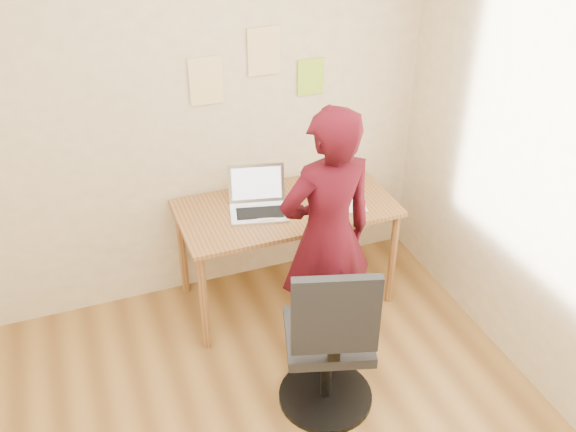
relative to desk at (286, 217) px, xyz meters
name	(u,v)px	position (x,y,z in m)	size (l,w,h in m)	color
room	(251,274)	(-0.66, -1.38, 0.70)	(3.58, 3.58, 2.78)	brown
desk	(286,217)	(0.00, 0.00, 0.00)	(1.40, 0.70, 0.74)	#9E6436
laptop	(258,202)	(-0.18, 0.02, 0.14)	(0.43, 0.40, 0.26)	silver
paper_sheet	(347,201)	(0.40, -0.08, 0.09)	(0.21, 0.30, 0.00)	white
phone	(336,214)	(0.26, -0.21, 0.09)	(0.07, 0.12, 0.01)	black
wall_note_left	(206,81)	(-0.39, 0.36, 0.86)	(0.21, 0.00, 0.30)	#F2D690
wall_note_mid	(264,51)	(-0.01, 0.36, 1.00)	(0.21, 0.00, 0.30)	#F2D690
wall_note_right	(311,77)	(0.30, 0.36, 0.80)	(0.18, 0.00, 0.24)	#A0D930
office_chair	(329,349)	(-0.13, -1.02, -0.21)	(0.57, 0.58, 1.04)	black
person	(327,237)	(0.06, -0.52, 0.16)	(0.59, 0.39, 1.63)	#3D0811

